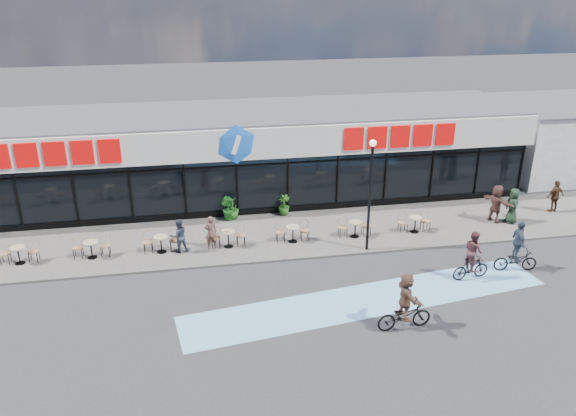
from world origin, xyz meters
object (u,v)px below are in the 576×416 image
(potted_plant_left, at_px, (233,208))
(cyclist_b, at_px, (517,253))
(lamp_post, at_px, (370,186))
(pedestrian_a, at_px, (513,206))
(pedestrian_b, at_px, (496,203))
(cyclist_a, at_px, (472,259))
(patron_right, at_px, (179,236))
(pedestrian_c, at_px, (555,196))
(patron_left, at_px, (211,232))
(potted_plant_mid, at_px, (227,209))
(potted_plant_right, at_px, (284,205))

(potted_plant_left, distance_m, cyclist_b, 12.87)
(lamp_post, bearing_deg, cyclist_b, -26.61)
(pedestrian_a, bearing_deg, potted_plant_left, -92.98)
(pedestrian_b, relative_size, cyclist_a, 0.90)
(patron_right, xyz_separation_m, pedestrian_c, (18.40, 1.13, 0.07))
(pedestrian_a, distance_m, pedestrian_c, 2.93)
(patron_left, xyz_separation_m, pedestrian_a, (14.25, 0.16, 0.12))
(pedestrian_c, bearing_deg, patron_right, -5.35)
(patron_left, height_order, pedestrian_b, pedestrian_b)
(cyclist_b, bearing_deg, pedestrian_c, 44.71)
(pedestrian_a, bearing_deg, patron_left, -79.98)
(lamp_post, height_order, pedestrian_b, lamp_post)
(lamp_post, distance_m, pedestrian_b, 7.45)
(patron_right, relative_size, cyclist_a, 0.73)
(potted_plant_left, xyz_separation_m, pedestrian_a, (13.05, -2.86, 0.31))
(patron_right, height_order, cyclist_a, cyclist_a)
(potted_plant_mid, distance_m, patron_right, 3.81)
(potted_plant_mid, bearing_deg, cyclist_a, -39.09)
(pedestrian_b, distance_m, cyclist_a, 6.03)
(patron_left, relative_size, pedestrian_a, 0.87)
(lamp_post, xyz_separation_m, patron_right, (-7.95, 1.21, -2.17))
(potted_plant_right, relative_size, patron_right, 0.68)
(potted_plant_right, xyz_separation_m, patron_right, (-5.07, -3.15, 0.24))
(lamp_post, height_order, patron_right, lamp_post)
(potted_plant_mid, height_order, cyclist_a, cyclist_a)
(potted_plant_right, bearing_deg, cyclist_b, -40.52)
(patron_left, distance_m, cyclist_a, 10.78)
(pedestrian_b, height_order, pedestrian_c, pedestrian_b)
(potted_plant_left, bearing_deg, patron_left, -111.56)
(cyclist_a, distance_m, cyclist_b, 2.12)
(cyclist_a, bearing_deg, patron_right, 159.41)
(potted_plant_right, bearing_deg, pedestrian_c, -8.62)
(patron_right, bearing_deg, cyclist_a, 143.56)
(cyclist_b, bearing_deg, patron_right, 163.66)
(potted_plant_left, relative_size, pedestrian_a, 0.64)
(potted_plant_mid, bearing_deg, potted_plant_right, 1.79)
(patron_right, distance_m, cyclist_a, 11.99)
(potted_plant_mid, distance_m, potted_plant_right, 2.80)
(lamp_post, xyz_separation_m, potted_plant_right, (-2.88, 4.36, -2.41))
(lamp_post, relative_size, pedestrian_c, 2.97)
(patron_left, xyz_separation_m, pedestrian_c, (17.05, 1.01, 0.08))
(cyclist_a, bearing_deg, lamp_post, 137.50)
(potted_plant_right, bearing_deg, patron_right, -148.16)
(potted_plant_right, bearing_deg, pedestrian_b, -14.72)
(potted_plant_mid, distance_m, cyclist_b, 13.06)
(patron_right, xyz_separation_m, pedestrian_b, (14.89, 0.56, 0.17))
(pedestrian_c, height_order, cyclist_b, cyclist_b)
(pedestrian_a, bearing_deg, pedestrian_c, 116.23)
(patron_right, distance_m, pedestrian_b, 14.91)
(potted_plant_left, distance_m, cyclist_a, 11.38)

